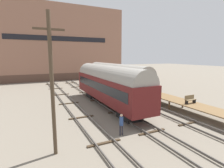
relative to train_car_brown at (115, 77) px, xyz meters
The scene contains 11 objects.
ground_plane 13.56m from the train_car_brown, 109.18° to the right, with size 200.00×200.00×0.00m, color slate.
track_left 15.49m from the train_car_brown, 124.83° to the right, with size 2.60×60.00×0.26m.
track_middle 13.53m from the train_car_brown, 109.18° to the right, with size 2.60×60.00×0.26m.
track_right 12.81m from the train_car_brown, 90.00° to the right, with size 2.60×60.00×0.26m.
train_car_brown is the anchor object (origin of this frame).
train_car_maroon 7.94m from the train_car_brown, 123.28° to the right, with size 3.06×16.27×5.19m.
station_platform 11.82m from the train_car_brown, 77.25° to the right, with size 2.52×15.76×1.14m.
bench 13.61m from the train_car_brown, 78.94° to the right, with size 1.40×0.40×0.91m.
person_worker 16.47m from the train_car_brown, 114.99° to the right, with size 0.32×0.32×1.79m.
utility_pole 19.61m from the train_car_brown, 128.24° to the right, with size 1.80×0.24×8.96m.
warehouse_building 26.75m from the train_car_brown, 102.50° to the left, with size 35.39×11.08×19.37m.
Camera 1 is at (-9.01, -13.95, 6.33)m, focal length 28.00 mm.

